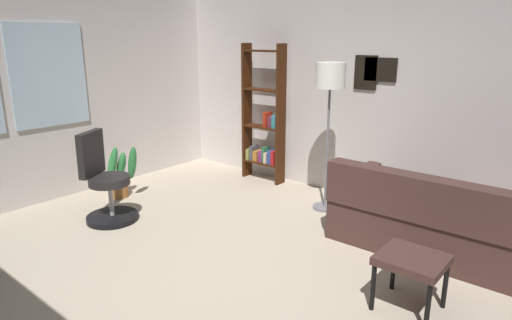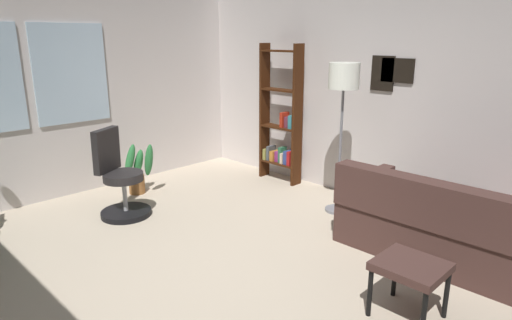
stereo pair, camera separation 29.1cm
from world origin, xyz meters
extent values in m
cube|color=#BFAE96|center=(0.00, 0.00, -0.05)|extent=(5.07, 6.40, 0.10)
cube|color=silver|center=(0.00, 3.25, 1.39)|extent=(5.07, 0.10, 2.78)
cube|color=silver|center=(0.13, 3.19, 1.53)|extent=(0.90, 0.03, 1.20)
cube|color=silver|center=(2.58, 0.00, 1.39)|extent=(0.10, 6.40, 2.78)
cube|color=black|center=(2.52, 0.13, 1.60)|extent=(0.02, 0.39, 0.27)
cube|color=black|center=(2.52, 0.31, 1.56)|extent=(0.02, 0.28, 0.40)
cube|color=#442B26|center=(1.72, -0.95, 0.20)|extent=(0.95, 1.94, 0.41)
cube|color=#442B26|center=(1.33, -0.95, 0.61)|extent=(0.22, 1.93, 0.40)
cube|color=#442B26|center=(1.71, -0.05, 0.51)|extent=(0.94, 0.15, 0.20)
cube|color=beige|center=(1.45, -0.51, 0.58)|extent=(0.26, 0.43, 0.42)
cube|color=#953D34|center=(1.45, -1.11, 0.58)|extent=(0.25, 0.43, 0.41)
cube|color=#442B26|center=(0.59, -1.10, 0.40)|extent=(0.43, 0.46, 0.06)
cylinder|color=black|center=(0.40, -1.30, 0.19)|extent=(0.04, 0.04, 0.37)
cylinder|color=black|center=(0.77, -1.30, 0.19)|extent=(0.04, 0.04, 0.37)
cylinder|color=black|center=(0.40, -0.90, 0.19)|extent=(0.04, 0.04, 0.37)
cylinder|color=black|center=(0.77, -0.90, 0.19)|extent=(0.04, 0.04, 0.37)
cylinder|color=black|center=(0.11, 2.06, 0.03)|extent=(0.56, 0.56, 0.06)
cylinder|color=#B2B2B7|center=(0.11, 2.06, 0.26)|extent=(0.05, 0.05, 0.40)
cylinder|color=black|center=(0.11, 2.06, 0.46)|extent=(0.44, 0.44, 0.09)
cube|color=black|center=(0.02, 2.23, 0.76)|extent=(0.39, 0.26, 0.48)
cube|color=#381A0A|center=(2.31, 1.39, 0.94)|extent=(0.18, 0.04, 1.89)
cube|color=#381A0A|center=(2.31, 1.99, 0.94)|extent=(0.18, 0.04, 1.89)
cube|color=#381A0A|center=(2.31, 1.69, 0.25)|extent=(0.18, 0.56, 0.02)
cube|color=#381A0A|center=(2.31, 1.69, 0.76)|extent=(0.18, 0.56, 0.02)
cube|color=#381A0A|center=(2.31, 1.69, 1.27)|extent=(0.18, 0.56, 0.02)
cube|color=#381A0A|center=(2.31, 1.69, 1.79)|extent=(0.18, 0.56, 0.02)
cube|color=#A41819|center=(2.32, 1.48, 0.36)|extent=(0.16, 0.05, 0.20)
cube|color=navy|center=(2.33, 1.54, 0.36)|extent=(0.15, 0.07, 0.19)
cube|color=beige|center=(2.32, 1.61, 0.34)|extent=(0.16, 0.04, 0.15)
cube|color=#286140|center=(2.33, 1.66, 0.37)|extent=(0.14, 0.05, 0.22)
cube|color=#80286A|center=(2.34, 1.73, 0.34)|extent=(0.13, 0.06, 0.15)
cube|color=#AF6D28|center=(2.33, 1.80, 0.33)|extent=(0.15, 0.07, 0.14)
cube|color=#43484E|center=(2.32, 1.87, 0.36)|extent=(0.16, 0.05, 0.20)
cube|color=olive|center=(2.32, 1.93, 0.34)|extent=(0.17, 0.05, 0.16)
cube|color=teal|center=(2.33, 1.48, 0.86)|extent=(0.14, 0.06, 0.18)
cube|color=#602736|center=(2.34, 1.56, 0.85)|extent=(0.13, 0.06, 0.15)
cube|color=#A72614|center=(2.33, 1.63, 0.88)|extent=(0.15, 0.05, 0.20)
cylinder|color=slate|center=(1.92, 0.43, 0.01)|extent=(0.28, 0.28, 0.03)
cylinder|color=slate|center=(1.92, 0.43, 0.73)|extent=(0.03, 0.03, 1.39)
cylinder|color=white|center=(1.92, 0.43, 1.56)|extent=(0.33, 0.33, 0.28)
cylinder|color=#955F31|center=(0.59, 2.64, 0.12)|extent=(0.20, 0.20, 0.25)
ellipsoid|color=#2B7238|center=(0.66, 2.66, 0.41)|extent=(0.21, 0.14, 0.34)
ellipsoid|color=#2B7238|center=(0.65, 2.66, 0.40)|extent=(0.20, 0.17, 0.33)
ellipsoid|color=#2B7238|center=(0.70, 2.49, 0.46)|extent=(0.17, 0.19, 0.43)
ellipsoid|color=#2B7238|center=(0.53, 2.66, 0.45)|extent=(0.25, 0.13, 0.43)
camera|label=1|loc=(-2.38, -2.09, 1.98)|focal=31.11mm
camera|label=2|loc=(-2.19, -2.30, 1.98)|focal=31.11mm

